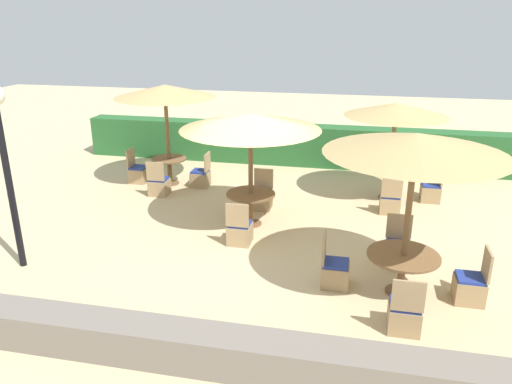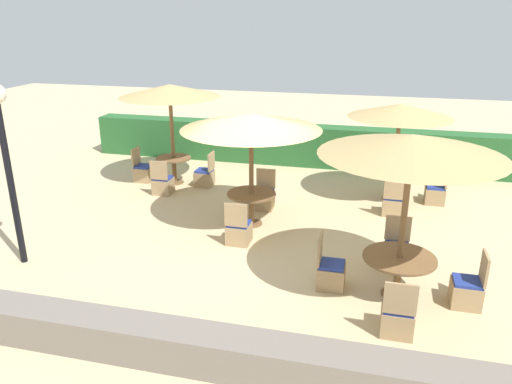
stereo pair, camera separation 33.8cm
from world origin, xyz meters
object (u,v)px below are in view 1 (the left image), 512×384
patio_chair_back_right_east (431,191)px  patio_chair_center_north (262,198)px  patio_chair_back_left_south (159,185)px  round_table_back_right (390,177)px  patio_chair_front_right_east (470,287)px  parasol_center (250,122)px  patio_chair_back_right_south (390,202)px  patio_chair_front_right_north (398,252)px  round_table_center (251,200)px  patio_chair_front_right_west (334,272)px  patio_chair_center_south (240,231)px  round_table_front_right (403,262)px  patio_chair_front_right_south (404,315)px  patio_chair_back_left_east (201,177)px  parasol_back_left (165,91)px  parasol_front_right (416,144)px  parasol_back_right (396,110)px  round_table_back_left (169,165)px  patio_chair_back_left_west (138,173)px  lamp_post (2,142)px

patio_chair_back_right_east → patio_chair_center_north: bearing=108.5°
patio_chair_back_left_south → round_table_back_right: size_ratio=0.88×
patio_chair_front_right_east → parasol_center: (-4.15, 2.32, 2.03)m
patio_chair_front_right_east → patio_chair_back_right_south: same height
patio_chair_front_right_north → round_table_center: patio_chair_front_right_north is taller
patio_chair_front_right_west → patio_chair_back_right_south: 3.74m
patio_chair_back_right_east → patio_chair_center_south: (-4.06, -3.33, 0.00)m
round_table_front_right → patio_chair_front_right_west: (-1.10, 0.01, -0.31)m
patio_chair_front_right_south → patio_chair_back_left_east: (-4.92, 5.57, 0.00)m
patio_chair_front_right_east → parasol_back_left: bearing=56.5°
parasol_front_right → parasol_back_right: size_ratio=1.14×
parasol_front_right → parasol_back_left: bearing=142.2°
parasol_center → patio_chair_center_north: (0.05, 0.99, -2.03)m
patio_chair_front_right_south → round_table_back_left: 8.08m
patio_chair_front_right_north → parasol_back_left: parasol_back_left is taller
parasol_center → patio_chair_back_right_east: bearing=29.9°
round_table_front_right → patio_chair_front_right_south: patio_chair_front_right_south is taller
round_table_back_right → patio_chair_back_left_south: bearing=-170.2°
parasol_center → round_table_center: bearing=-38.7°
patio_chair_front_right_east → patio_chair_back_left_west: bearing=60.0°
patio_chair_back_left_east → patio_chair_center_north: same height
patio_chair_back_left_south → patio_chair_back_right_south: bearing=-0.2°
lamp_post → patio_chair_front_right_east: (7.87, 0.42, -2.09)m
patio_chair_center_north → round_table_front_right: bearing=132.7°
patio_chair_back_right_south → round_table_center: bearing=-156.4°
lamp_post → patio_chair_center_south: bearing=25.1°
parasol_front_right → patio_chair_back_left_south: (-5.77, 3.62, -2.29)m
parasol_back_right → patio_chair_front_right_east: bearing=-76.5°
parasol_back_right → patio_chair_back_left_south: bearing=-170.2°
parasol_front_right → patio_chair_front_right_south: size_ratio=3.02×
parasol_back_left → parasol_back_right: bearing=0.9°
lamp_post → parasol_center: size_ratio=1.12×
round_table_back_left → patio_chair_center_south: patio_chair_center_south is taller
parasol_back_left → patio_chair_front_right_west: bearing=-43.7°
patio_chair_front_right_west → patio_chair_back_right_east: same height
lamp_post → patio_chair_back_right_south: (6.75, 4.06, -2.09)m
round_table_center → patio_chair_center_north: size_ratio=1.15×
lamp_post → patio_chair_back_left_south: size_ratio=3.57×
patio_chair_back_right_south → round_table_center: 3.32m
patio_chair_center_north → patio_chair_center_south: (-0.06, -1.99, 0.00)m
patio_chair_front_right_south → patio_chair_back_right_south: size_ratio=1.00×
patio_chair_back_right_south → round_table_center: size_ratio=0.87×
parasol_back_left → parasol_center: (2.76, -2.25, -0.22)m
parasol_center → patio_chair_back_left_south: bearing=153.6°
patio_chair_back_left_south → patio_chair_front_right_west: bearing=-37.7°
parasol_front_right → parasol_back_right: 4.62m
round_table_front_right → patio_chair_back_right_south: patio_chair_back_right_south is taller
parasol_back_right → patio_chair_back_left_west: bearing=-178.8°
patio_chair_back_left_south → patio_chair_back_right_east: 6.83m
lamp_post → patio_chair_front_right_east: lamp_post is taller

